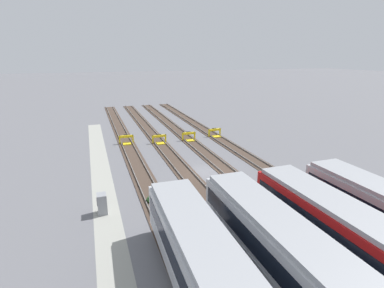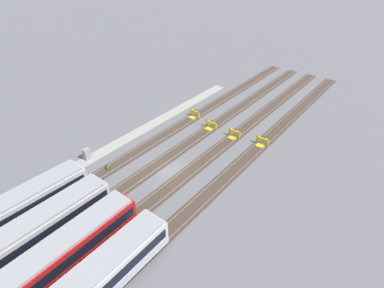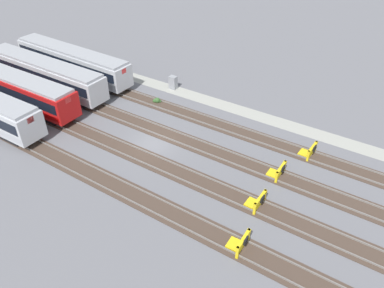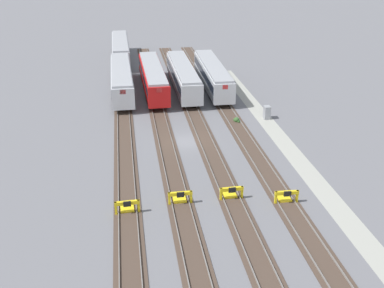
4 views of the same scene
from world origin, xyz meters
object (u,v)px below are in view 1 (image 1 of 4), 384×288
subway_car_front_row_right_inner (376,255)px  bumper_stop_far_inner_track (215,133)px  subway_car_front_row_centre (306,275)px  bumper_stop_middle_track (189,137)px  bumper_stop_near_inner_track (160,140)px  electrical_cabinet (102,204)px  weed_clump (151,200)px  bumper_stop_nearest_track (127,140)px

subway_car_front_row_right_inner → bumper_stop_far_inner_track: bearing=171.8°
subway_car_front_row_centre → bumper_stop_middle_track: size_ratio=9.00×
bumper_stop_near_inner_track → electrical_cabinet: size_ratio=1.25×
subway_car_front_row_right_inner → bumper_stop_near_inner_track: subway_car_front_row_right_inner is taller
bumper_stop_far_inner_track → weed_clump: (17.49, -13.32, -0.27)m
bumper_stop_middle_track → weed_clump: 18.99m
bumper_stop_nearest_track → bumper_stop_near_inner_track: bearing=73.7°
subway_car_front_row_right_inner → bumper_stop_far_inner_track: subway_car_front_row_right_inner is taller
bumper_stop_near_inner_track → bumper_stop_middle_track: 4.33m
subway_car_front_row_centre → weed_clump: (-13.16, -4.65, -1.80)m
electrical_cabinet → weed_clump: bearing=97.1°
bumper_stop_far_inner_track → subway_car_front_row_centre: bearing=-15.8°
bumper_stop_near_inner_track → weed_clump: (16.66, -4.64, -0.27)m
bumper_stop_far_inner_track → subway_car_front_row_right_inner: bearing=-8.2°
subway_car_front_row_right_inner → bumper_stop_nearest_track: 32.31m
bumper_stop_nearest_track → bumper_stop_far_inner_track: same height
subway_car_front_row_right_inner → bumper_stop_middle_track: (-29.90, 0.06, -1.53)m
bumper_stop_nearest_track → bumper_stop_near_inner_track: 4.54m
bumper_stop_far_inner_track → bumper_stop_nearest_track: bearing=-92.0°
electrical_cabinet → subway_car_front_row_centre: bearing=33.9°
subway_car_front_row_right_inner → bumper_stop_far_inner_track: size_ratio=8.99×
subway_car_front_row_centre → bumper_stop_far_inner_track: 31.89m
electrical_cabinet → bumper_stop_near_inner_track: bearing=153.6°
subway_car_front_row_centre → electrical_cabinet: bearing=-146.1°
bumper_stop_middle_track → electrical_cabinet: 21.48m
bumper_stop_middle_track → electrical_cabinet: size_ratio=1.25×
subway_car_front_row_centre → electrical_cabinet: (-12.68, -8.51, -1.24)m
subway_car_front_row_centre → weed_clump: size_ratio=19.58×
bumper_stop_near_inner_track → bumper_stop_far_inner_track: size_ratio=1.00×
bumper_stop_middle_track → electrical_cabinet: bearing=-36.7°
bumper_stop_near_inner_track → weed_clump: bearing=-15.6°
subway_car_front_row_centre → subway_car_front_row_right_inner: (0.00, 4.27, 0.00)m
bumper_stop_middle_track → weed_clump: bumper_stop_middle_track is taller
electrical_cabinet → bumper_stop_nearest_track: bearing=167.3°
subway_car_front_row_centre → subway_car_front_row_right_inner: size_ratio=1.00×
subway_car_front_row_right_inner → bumper_stop_middle_track: subway_car_front_row_right_inner is taller
subway_car_front_row_centre → bumper_stop_nearest_track: (-31.10, -4.36, -1.53)m
subway_car_front_row_centre → bumper_stop_far_inner_track: subway_car_front_row_centre is taller
bumper_stop_nearest_track → bumper_stop_middle_track: size_ratio=1.00×
bumper_stop_near_inner_track → bumper_stop_far_inner_track: same height
bumper_stop_nearest_track → bumper_stop_near_inner_track: size_ratio=1.00×
subway_car_front_row_right_inner → bumper_stop_middle_track: 29.94m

